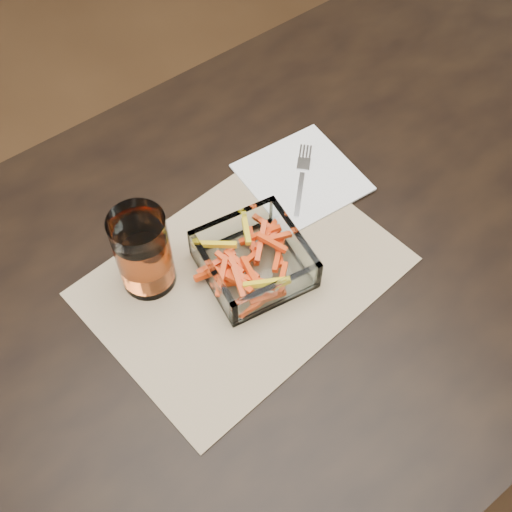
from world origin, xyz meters
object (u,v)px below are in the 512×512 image
at_px(glass_bowl, 254,261).
at_px(fork, 302,177).
at_px(tumbler, 143,253).
at_px(dining_table, 312,262).

bearing_deg(glass_bowl, fork, 28.52).
xyz_separation_m(glass_bowl, fork, (0.18, 0.10, -0.02)).
bearing_deg(tumbler, glass_bowl, -32.53).
height_order(dining_table, tumbler, tumbler).
height_order(glass_bowl, fork, glass_bowl).
bearing_deg(glass_bowl, dining_table, -1.43).
relative_size(dining_table, fork, 12.78).
height_order(tumbler, fork, tumbler).
height_order(dining_table, fork, fork).
bearing_deg(tumbler, dining_table, -18.98).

